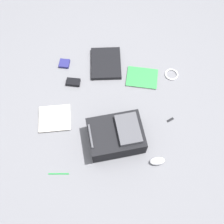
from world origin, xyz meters
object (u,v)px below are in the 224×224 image
object	(u,v)px
book_manual	(142,78)
earbud_pouch	(64,64)
backpack	(116,135)
laptop	(106,63)
usb_stick	(170,120)
book_red	(55,118)
power_brick	(73,82)
cable_coil	(171,74)
computer_mouse	(157,161)
pen_black	(59,174)

from	to	relation	value
book_manual	earbud_pouch	xyz separation A→B (m)	(0.26, 0.62, 0.01)
backpack	earbud_pouch	bearing A→B (deg)	21.70
laptop	usb_stick	size ratio (longest dim) A/B	6.14
earbud_pouch	usb_stick	distance (m)	1.01
backpack	book_manual	size ratio (longest dim) A/B	1.29
book_manual	book_red	distance (m)	0.79
power_brick	usb_stick	size ratio (longest dim) A/B	1.93
laptop	cable_coil	size ratio (longest dim) A/B	3.15
cable_coil	usb_stick	world-z (taller)	cable_coil
usb_stick	power_brick	bearing A→B (deg)	55.40
backpack	computer_mouse	bearing A→B (deg)	-131.85
cable_coil	earbud_pouch	bearing A→B (deg)	72.13
cable_coil	power_brick	distance (m)	0.83
book_manual	earbud_pouch	world-z (taller)	earbud_pouch
book_red	power_brick	size ratio (longest dim) A/B	2.33
pen_black	book_red	bearing A→B (deg)	-2.41
computer_mouse	earbud_pouch	world-z (taller)	computer_mouse
book_red	power_brick	xyz separation A→B (m)	(0.30, -0.18, 0.00)
pen_black	usb_stick	bearing A→B (deg)	-74.27
cable_coil	pen_black	distance (m)	1.22
computer_mouse	usb_stick	world-z (taller)	computer_mouse
computer_mouse	power_brick	size ratio (longest dim) A/B	0.98
pen_black	usb_stick	world-z (taller)	pen_black
book_manual	earbud_pouch	size ratio (longest dim) A/B	3.58
book_red	cable_coil	bearing A→B (deg)	-77.59
computer_mouse	laptop	bearing A→B (deg)	15.66
backpack	book_manual	xyz separation A→B (m)	(0.49, -0.32, -0.07)
usb_stick	backpack	bearing A→B (deg)	99.62
backpack	computer_mouse	xyz separation A→B (m)	(-0.23, -0.25, -0.06)
book_red	computer_mouse	bearing A→B (deg)	-124.99
backpack	usb_stick	xyz separation A→B (m)	(0.08, -0.44, -0.08)
laptop	usb_stick	world-z (taller)	laptop
backpack	computer_mouse	size ratio (longest dim) A/B	3.60
pen_black	backpack	bearing A→B (deg)	-68.64
laptop	pen_black	size ratio (longest dim) A/B	2.45
laptop	usb_stick	bearing A→B (deg)	-147.32
cable_coil	usb_stick	xyz separation A→B (m)	(-0.40, 0.13, -0.00)
usb_stick	laptop	bearing A→B (deg)	32.68
backpack	book_red	distance (m)	0.51
pen_black	earbud_pouch	bearing A→B (deg)	-9.21
power_brick	pen_black	xyz separation A→B (m)	(-0.73, 0.20, -0.01)
earbud_pouch	book_red	bearing A→B (deg)	165.14
computer_mouse	book_red	bearing A→B (deg)	58.10
backpack	book_manual	distance (m)	0.59
book_red	earbud_pouch	world-z (taller)	earbud_pouch
computer_mouse	earbud_pouch	distance (m)	1.13
book_red	earbud_pouch	bearing A→B (deg)	-14.86
backpack	earbud_pouch	xyz separation A→B (m)	(0.76, 0.30, -0.07)
laptop	earbud_pouch	size ratio (longest dim) A/B	4.18
backpack	usb_stick	bearing A→B (deg)	-80.38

